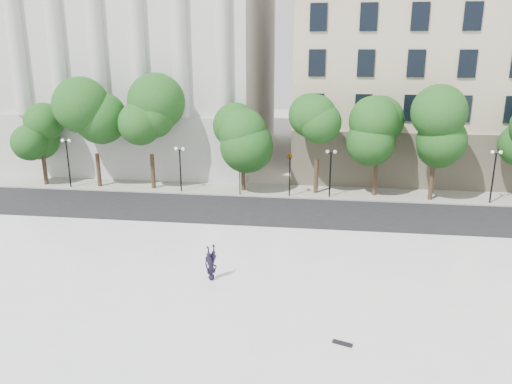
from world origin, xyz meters
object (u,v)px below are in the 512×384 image
traffic_light_east (290,153)px  skateboard (342,343)px  traffic_light_west (240,154)px  person_lying (211,275)px

traffic_light_east → skateboard: traffic_light_east is taller
skateboard → traffic_light_east: bearing=118.8°
traffic_light_west → traffic_light_east: bearing=0.0°
traffic_light_east → person_lying: 16.96m
traffic_light_east → person_lying: traffic_light_east is taller
traffic_light_west → person_lying: traffic_light_west is taller
traffic_light_west → skateboard: traffic_light_west is taller
traffic_light_west → traffic_light_east: 4.14m
traffic_light_east → skateboard: bearing=-80.5°
traffic_light_east → skateboard: size_ratio=5.18×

